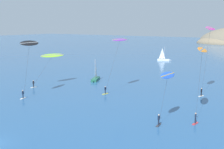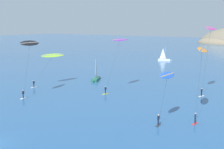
{
  "view_description": "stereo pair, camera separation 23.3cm",
  "coord_description": "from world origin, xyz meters",
  "px_view_note": "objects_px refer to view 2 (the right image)",
  "views": [
    {
      "loc": [
        30.61,
        -18.28,
        14.58
      ],
      "look_at": [
        1.6,
        24.7,
        5.29
      ],
      "focal_mm": 45.0,
      "sensor_mm": 36.0,
      "label": 1
    },
    {
      "loc": [
        30.8,
        -18.14,
        14.58
      ],
      "look_at": [
        1.6,
        24.7,
        5.29
      ],
      "focal_mm": 45.0,
      "sensor_mm": 36.0,
      "label": 2
    }
  ],
  "objects_px": {
    "kitesurfer_black": "(29,47)",
    "kitesurfer_lime": "(52,57)",
    "kitesurfer_purple": "(119,44)",
    "sailboat_far": "(165,59)",
    "sailboat_near": "(96,78)",
    "kitesurfer_magenta": "(210,34)",
    "kitesurfer_orange": "(202,55)",
    "kitesurfer_blue": "(167,80)"
  },
  "relations": [
    {
      "from": "kitesurfer_blue",
      "to": "kitesurfer_black",
      "type": "distance_m",
      "value": 29.47
    },
    {
      "from": "kitesurfer_magenta",
      "to": "kitesurfer_blue",
      "type": "bearing_deg",
      "value": -90.26
    },
    {
      "from": "sailboat_near",
      "to": "kitesurfer_lime",
      "type": "height_order",
      "value": "kitesurfer_lime"
    },
    {
      "from": "kitesurfer_orange",
      "to": "kitesurfer_lime",
      "type": "bearing_deg",
      "value": 173.99
    },
    {
      "from": "kitesurfer_orange",
      "to": "kitesurfer_black",
      "type": "bearing_deg",
      "value": -168.67
    },
    {
      "from": "sailboat_far",
      "to": "kitesurfer_black",
      "type": "xyz_separation_m",
      "value": [
        0.28,
        -68.14,
        9.45
      ]
    },
    {
      "from": "kitesurfer_blue",
      "to": "kitesurfer_lime",
      "type": "bearing_deg",
      "value": 164.6
    },
    {
      "from": "kitesurfer_black",
      "to": "kitesurfer_purple",
      "type": "distance_m",
      "value": 18.92
    },
    {
      "from": "kitesurfer_lime",
      "to": "kitesurfer_blue",
      "type": "xyz_separation_m",
      "value": [
        33.93,
        -9.35,
        -0.3
      ]
    },
    {
      "from": "kitesurfer_blue",
      "to": "kitesurfer_black",
      "type": "bearing_deg",
      "value": -177.81
    },
    {
      "from": "sailboat_near",
      "to": "kitesurfer_lime",
      "type": "bearing_deg",
      "value": -122.56
    },
    {
      "from": "kitesurfer_black",
      "to": "kitesurfer_orange",
      "type": "bearing_deg",
      "value": 11.33
    },
    {
      "from": "sailboat_far",
      "to": "kitesurfer_orange",
      "type": "xyz_separation_m",
      "value": [
        32.9,
        -61.6,
        9.29
      ]
    },
    {
      "from": "kitesurfer_black",
      "to": "kitesurfer_magenta",
      "type": "height_order",
      "value": "kitesurfer_magenta"
    },
    {
      "from": "sailboat_near",
      "to": "kitesurfer_magenta",
      "type": "distance_m",
      "value": 30.58
    },
    {
      "from": "kitesurfer_lime",
      "to": "kitesurfer_black",
      "type": "distance_m",
      "value": 11.94
    },
    {
      "from": "kitesurfer_orange",
      "to": "kitesurfer_magenta",
      "type": "xyz_separation_m",
      "value": [
        -3.29,
        16.1,
        2.78
      ]
    },
    {
      "from": "sailboat_near",
      "to": "kitesurfer_purple",
      "type": "distance_m",
      "value": 15.35
    },
    {
      "from": "sailboat_far",
      "to": "kitesurfer_blue",
      "type": "distance_m",
      "value": 73.46
    },
    {
      "from": "kitesurfer_blue",
      "to": "kitesurfer_orange",
      "type": "bearing_deg",
      "value": 58.0
    },
    {
      "from": "sailboat_near",
      "to": "sailboat_far",
      "type": "height_order",
      "value": "same"
    },
    {
      "from": "kitesurfer_orange",
      "to": "kitesurfer_blue",
      "type": "xyz_separation_m",
      "value": [
        -3.39,
        -5.42,
        -3.47
      ]
    },
    {
      "from": "kitesurfer_black",
      "to": "sailboat_far",
      "type": "bearing_deg",
      "value": 90.24
    },
    {
      "from": "sailboat_far",
      "to": "kitesurfer_purple",
      "type": "bearing_deg",
      "value": -77.07
    },
    {
      "from": "sailboat_near",
      "to": "kitesurfer_magenta",
      "type": "relative_size",
      "value": 0.41
    },
    {
      "from": "kitesurfer_magenta",
      "to": "kitesurfer_purple",
      "type": "relative_size",
      "value": 1.23
    },
    {
      "from": "kitesurfer_magenta",
      "to": "kitesurfer_lime",
      "type": "bearing_deg",
      "value": -160.31
    },
    {
      "from": "sailboat_near",
      "to": "kitesurfer_purple",
      "type": "relative_size",
      "value": 0.5
    },
    {
      "from": "kitesurfer_orange",
      "to": "kitesurfer_lime",
      "type": "xyz_separation_m",
      "value": [
        -37.31,
        3.93,
        -3.17
      ]
    },
    {
      "from": "sailboat_near",
      "to": "kitesurfer_orange",
      "type": "height_order",
      "value": "kitesurfer_orange"
    },
    {
      "from": "kitesurfer_lime",
      "to": "kitesurfer_purple",
      "type": "xyz_separation_m",
      "value": [
        16.7,
        4.16,
        3.58
      ]
    },
    {
      "from": "sailboat_near",
      "to": "kitesurfer_orange",
      "type": "distance_m",
      "value": 35.26
    },
    {
      "from": "kitesurfer_black",
      "to": "kitesurfer_magenta",
      "type": "distance_m",
      "value": 37.14
    },
    {
      "from": "sailboat_far",
      "to": "kitesurfer_lime",
      "type": "bearing_deg",
      "value": -94.38
    },
    {
      "from": "kitesurfer_lime",
      "to": "kitesurfer_black",
      "type": "bearing_deg",
      "value": -65.82
    },
    {
      "from": "sailboat_near",
      "to": "kitesurfer_lime",
      "type": "relative_size",
      "value": 0.62
    },
    {
      "from": "kitesurfer_orange",
      "to": "kitesurfer_black",
      "type": "distance_m",
      "value": 33.26
    },
    {
      "from": "sailboat_near",
      "to": "kitesurfer_orange",
      "type": "relative_size",
      "value": 0.52
    },
    {
      "from": "sailboat_near",
      "to": "kitesurfer_lime",
      "type": "distance_m",
      "value": 12.8
    },
    {
      "from": "kitesurfer_lime",
      "to": "sailboat_far",
      "type": "bearing_deg",
      "value": 85.62
    },
    {
      "from": "kitesurfer_purple",
      "to": "sailboat_far",
      "type": "bearing_deg",
      "value": 102.93
    },
    {
      "from": "kitesurfer_black",
      "to": "kitesurfer_lime",
      "type": "bearing_deg",
      "value": 114.18
    }
  ]
}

